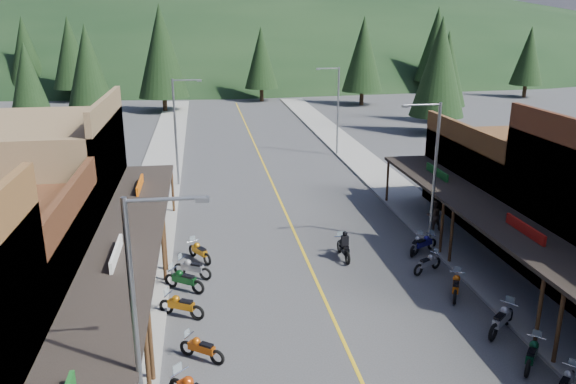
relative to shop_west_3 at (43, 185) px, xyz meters
name	(u,v)px	position (x,y,z in m)	size (l,w,h in m)	color
ground	(339,332)	(13.78, -11.30, -3.52)	(220.00, 220.00, 0.00)	#38383A
centerline	(275,189)	(13.78, 8.70, -3.51)	(0.15, 90.00, 0.01)	gold
sidewalk_west	(155,194)	(5.08, 8.70, -3.44)	(3.40, 94.00, 0.15)	gray
sidewalk_east	(388,183)	(22.48, 8.70, -3.44)	(3.40, 94.00, 0.15)	gray
shop_west_3	(43,185)	(0.00, 0.00, 0.00)	(10.90, 10.20, 8.20)	brown
shop_east_3	(514,181)	(27.54, 0.00, -0.99)	(10.90, 10.20, 6.20)	#4C2D16
streetlight_0	(141,325)	(6.83, -17.30, 0.94)	(2.16, 0.18, 8.00)	gray
streetlight_1	(177,128)	(6.83, 10.70, 0.94)	(2.16, 0.18, 8.00)	gray
streetlight_2	(433,169)	(20.74, -3.30, 0.94)	(2.16, 0.18, 8.00)	gray
streetlight_3	(336,107)	(20.74, 18.70, 0.94)	(2.16, 0.18, 8.00)	gray
ridge_hill	(219,65)	(13.78, 123.70, -3.52)	(310.00, 140.00, 60.00)	black
pine_1	(70,53)	(-10.22, 58.70, 3.72)	(5.88, 5.88, 12.50)	black
pine_2	(162,51)	(3.78, 46.70, 4.47)	(6.72, 6.72, 14.00)	black
pine_3	(261,58)	(17.78, 54.70, 2.96)	(5.04, 5.04, 11.00)	black
pine_4	(363,54)	(31.78, 48.70, 3.72)	(5.88, 5.88, 12.50)	black
pine_5	(436,44)	(47.78, 60.70, 4.47)	(6.72, 6.72, 14.00)	black
pine_6	(529,56)	(59.78, 52.70, 2.96)	(5.04, 5.04, 11.00)	black
pine_7	(25,51)	(-18.22, 64.70, 3.72)	(5.88, 5.88, 12.50)	black
pine_8	(28,83)	(-8.22, 28.70, 2.46)	(4.48, 4.48, 10.00)	black
pine_9	(447,69)	(37.78, 33.70, 2.86)	(4.93, 4.93, 10.80)	black
pine_10	(88,66)	(-4.22, 38.70, 3.27)	(5.38, 5.38, 11.60)	black
pine_11	(440,67)	(33.78, 26.70, 3.67)	(5.82, 5.82, 12.40)	black
bike_west_7	(202,347)	(8.27, -12.42, -2.98)	(0.63, 1.90, 1.08)	#B34B0C
bike_west_8	(181,304)	(7.44, -9.11, -2.92)	(0.70, 2.09, 1.19)	#A05C0B
bike_west_9	(184,279)	(7.51, -6.69, -2.91)	(0.71, 2.13, 1.22)	#0B3714
bike_west_10	(192,267)	(7.87, -5.37, -2.95)	(0.67, 2.01, 1.15)	#97969B
bike_west_11	(200,251)	(8.23, -3.38, -2.94)	(0.67, 2.02, 1.15)	#BE740D
bike_east_5	(566,383)	(20.27, -16.41, -2.97)	(0.64, 1.92, 1.10)	gray
bike_east_6	(532,353)	(20.11, -14.67, -2.95)	(0.67, 2.00, 1.15)	#0B391F
bike_east_7	(502,318)	(20.21, -12.32, -2.88)	(0.75, 2.25, 1.28)	#A6A5AA
bike_east_8	(456,285)	(19.72, -9.15, -2.93)	(0.68, 2.05, 1.17)	#C8560E
bike_east_9	(428,262)	(19.45, -6.51, -2.98)	(0.63, 1.90, 1.09)	gray
bike_east_10	(424,243)	(20.19, -4.13, -2.96)	(0.66, 1.97, 1.13)	navy
bike_east_11	(416,244)	(19.80, -4.10, -2.99)	(0.62, 1.86, 1.06)	#A9A8AE
rider_on_bike	(344,247)	(15.73, -4.24, -2.86)	(0.79, 2.17, 1.64)	black
pedestrian_east_b	(434,215)	(21.88, -1.39, -2.41)	(0.94, 0.54, 1.92)	brown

